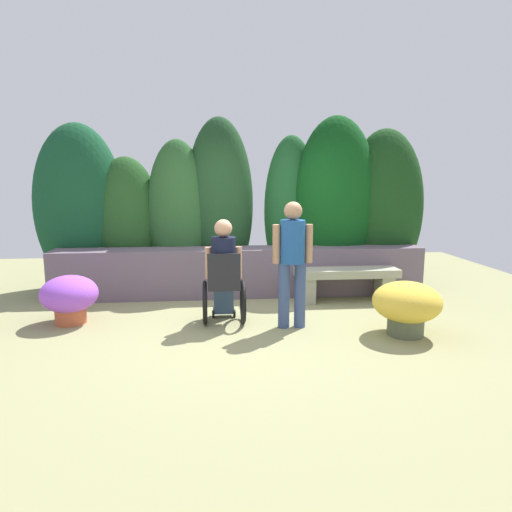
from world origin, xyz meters
name	(u,v)px	position (x,y,z in m)	size (l,w,h in m)	color
ground_plane	(248,325)	(0.00, 0.00, 0.00)	(10.65, 10.65, 0.00)	#8D8C5E
stone_retaining_wall	(241,272)	(0.00, 1.50, 0.38)	(5.75, 0.55, 0.75)	#655765
hedge_backdrop	(237,209)	(-0.01, 2.12, 1.33)	(6.50, 1.25, 2.85)	#144728
stone_bench	(346,279)	(1.56, 1.02, 0.33)	(1.56, 0.43, 0.49)	gray
person_in_wheelchair	(224,275)	(-0.30, 0.12, 0.62)	(0.53, 0.66, 1.33)	black
person_standing_companion	(292,256)	(0.53, -0.14, 0.89)	(0.49, 0.30, 1.55)	#394C7A
flower_pot_purple_near	(69,297)	(-2.25, 0.28, 0.35)	(0.71, 0.71, 0.62)	#BC5635
flower_pot_terracotta_by_wall	(407,305)	(1.82, -0.55, 0.36)	(0.79, 0.79, 0.64)	#535C43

